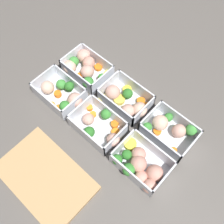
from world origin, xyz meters
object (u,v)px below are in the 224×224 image
Objects in this scene: container_far_left at (141,166)px; container_far_center at (99,126)px; container_near_right at (85,68)px; container_near_center at (126,101)px; container_far_right at (62,94)px; container_near_left at (169,129)px.

container_far_center is (0.18, -0.01, -0.00)m from container_far_left.
container_near_right and container_far_center have the same top height.
container_far_center is (-0.20, 0.13, -0.00)m from container_near_right.
container_far_center is (0.00, 0.13, -0.00)m from container_near_center.
container_near_center is at bearing -144.76° from container_far_right.
container_near_right is at bearing -20.69° from container_far_left.
container_near_center is at bearing -37.90° from container_far_left.
container_near_left is at bearing -158.05° from container_far_right.
container_far_left and container_far_right have the same top height.
container_far_right is (0.18, 0.13, 0.00)m from container_near_center.
container_far_center and container_far_right have the same top height.
container_far_center is at bearing 179.49° from container_far_right.
container_near_center is 0.13m from container_far_center.
container_near_left and container_near_center have the same top height.
container_near_left is 0.17m from container_near_center.
container_near_center is 1.06× the size of container_near_right.
container_far_left is 1.03× the size of container_far_right.
container_near_right is (0.20, -0.00, 0.00)m from container_near_center.
container_far_center is at bearing 39.80° from container_near_left.
container_near_right is 0.13m from container_far_right.
container_near_left is 0.15m from container_far_left.
container_near_left is 0.37m from container_far_right.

